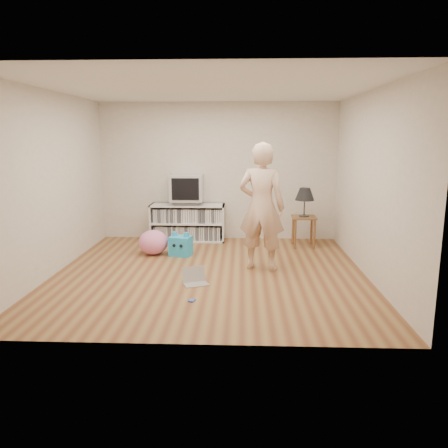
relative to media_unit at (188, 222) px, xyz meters
name	(u,v)px	position (x,y,z in m)	size (l,w,h in m)	color
ground	(210,273)	(0.57, -2.04, -0.35)	(4.50, 4.50, 0.00)	brown
walls	(209,184)	(0.57, -2.04, 0.95)	(4.52, 4.52, 2.60)	silver
ceiling	(209,88)	(0.57, -2.04, 2.25)	(4.50, 4.50, 0.01)	white
media_unit	(188,222)	(0.00, 0.00, 0.00)	(1.40, 0.45, 0.70)	white
dvd_deck	(187,203)	(0.00, -0.02, 0.39)	(0.45, 0.35, 0.07)	gray
crt_tv	(187,188)	(0.00, -0.02, 0.67)	(0.60, 0.53, 0.50)	#AEAEB3
side_table	(304,224)	(2.15, -0.39, 0.07)	(0.42, 0.42, 0.55)	brown
table_lamp	(305,195)	(2.15, -0.39, 0.59)	(0.34, 0.34, 0.52)	#333333
person	(262,207)	(1.32, -1.81, 0.59)	(0.69, 0.45, 1.89)	beige
laptop	(195,279)	(0.40, -2.52, -0.29)	(0.39, 0.36, 0.22)	silver
playing_cards	(192,301)	(0.44, -3.17, -0.34)	(0.07, 0.09, 0.02)	#4661BA
plush_blue	(181,246)	(0.01, -1.09, -0.18)	(0.40, 0.35, 0.40)	#23A4E2
plush_pink	(153,242)	(-0.46, -1.05, -0.14)	(0.49, 0.49, 0.42)	pink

